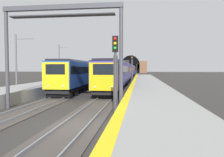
% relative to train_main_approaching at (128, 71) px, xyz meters
% --- Properties ---
extents(ground_plane, '(320.00, 320.00, 0.00)m').
position_rel_train_main_approaching_xyz_m(ground_plane, '(-50.21, -0.00, -2.36)').
color(ground_plane, '#302D2B').
extents(platform_right, '(112.00, 4.47, 1.09)m').
position_rel_train_main_approaching_xyz_m(platform_right, '(-50.21, -4.48, -1.81)').
color(platform_right, gray).
rests_on(platform_right, ground_plane).
extents(platform_right_edge_strip, '(112.00, 0.50, 0.01)m').
position_rel_train_main_approaching_xyz_m(platform_right_edge_strip, '(-50.21, -2.50, -1.26)').
color(platform_right_edge_strip, yellow).
rests_on(platform_right_edge_strip, platform_right).
extents(track_main_line, '(160.00, 2.73, 0.21)m').
position_rel_train_main_approaching_xyz_m(track_main_line, '(-50.21, -0.00, -2.31)').
color(track_main_line, '#423D38').
rests_on(track_main_line, ground_plane).
extents(train_main_approaching, '(82.91, 2.92, 4.98)m').
position_rel_train_main_approaching_xyz_m(train_main_approaching, '(0.00, 0.00, 0.00)').
color(train_main_approaching, navy).
rests_on(train_main_approaching, ground_plane).
extents(train_adjacent_platform, '(38.08, 3.02, 4.06)m').
position_rel_train_main_approaching_xyz_m(train_adjacent_platform, '(-22.44, 4.84, -0.03)').
color(train_adjacent_platform, '#264C99').
rests_on(train_adjacent_platform, ground_plane).
extents(railway_signal_near, '(0.39, 0.38, 5.24)m').
position_rel_train_main_approaching_xyz_m(railway_signal_near, '(-47.37, -1.81, 0.81)').
color(railway_signal_near, '#38383D').
rests_on(railway_signal_near, ground_plane).
extents(railway_signal_mid, '(0.39, 0.38, 5.74)m').
position_rel_train_main_approaching_xyz_m(railway_signal_mid, '(-17.43, -1.81, 0.97)').
color(railway_signal_mid, '#38383D').
rests_on(railway_signal_mid, ground_plane).
extents(railway_signal_far, '(0.39, 0.38, 5.29)m').
position_rel_train_main_approaching_xyz_m(railway_signal_far, '(49.71, -1.81, 0.84)').
color(railway_signal_far, '#38383D').
rests_on(railway_signal_far, ground_plane).
extents(overhead_signal_gantry, '(0.70, 9.21, 7.85)m').
position_rel_train_main_approaching_xyz_m(overhead_signal_gantry, '(-45.77, 2.42, 3.56)').
color(overhead_signal_gantry, '#3F3F47').
rests_on(overhead_signal_gantry, ground_plane).
extents(tunnel_portal, '(2.76, 20.26, 11.35)m').
position_rel_train_main_approaching_xyz_m(tunnel_portal, '(72.97, 2.42, 1.35)').
color(tunnel_portal, brown).
rests_on(tunnel_portal, ground_plane).
extents(catenary_mast_near, '(0.22, 1.74, 7.59)m').
position_rel_train_main_approaching_xyz_m(catenary_mast_near, '(-21.77, 11.93, 1.53)').
color(catenary_mast_near, '#595B60').
rests_on(catenary_mast_near, ground_plane).
extents(catenary_mast_far, '(0.22, 2.44, 7.34)m').
position_rel_train_main_approaching_xyz_m(catenary_mast_far, '(-36.23, 11.90, 1.44)').
color(catenary_mast_far, '#595B60').
rests_on(catenary_mast_far, ground_plane).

